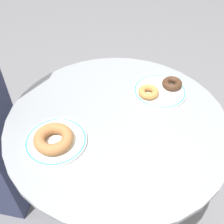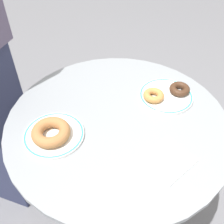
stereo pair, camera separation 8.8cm
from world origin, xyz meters
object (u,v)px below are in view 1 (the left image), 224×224
(cafe_table, at_px, (116,161))
(plate_left, at_px, (56,141))
(donut_cinnamon, at_px, (53,139))
(donut_chocolate, at_px, (172,83))
(donut_old_fashioned, at_px, (149,92))
(plate_right, at_px, (160,91))
(paper_napkin, at_px, (174,154))

(cafe_table, distance_m, plate_left, 0.33)
(donut_cinnamon, bearing_deg, plate_left, 39.43)
(donut_chocolate, height_order, donut_old_fashioned, same)
(donut_cinnamon, relative_size, donut_chocolate, 1.62)
(donut_cinnamon, bearing_deg, cafe_table, -5.49)
(donut_old_fashioned, bearing_deg, donut_cinnamon, -178.58)
(cafe_table, height_order, donut_cinnamon, donut_cinnamon)
(plate_right, xyz_separation_m, donut_chocolate, (0.05, -0.01, 0.02))
(plate_right, distance_m, donut_old_fashioned, 0.06)
(donut_chocolate, distance_m, donut_old_fashioned, 0.11)
(plate_left, distance_m, paper_napkin, 0.37)
(plate_left, relative_size, donut_chocolate, 2.56)
(plate_left, distance_m, plate_right, 0.43)
(plate_right, height_order, donut_cinnamon, donut_cinnamon)
(plate_left, height_order, donut_cinnamon, donut_cinnamon)
(donut_old_fashioned, bearing_deg, donut_chocolate, -6.79)
(plate_left, height_order, paper_napkin, plate_left)
(plate_left, xyz_separation_m, donut_cinnamon, (-0.01, -0.01, 0.02))
(cafe_table, height_order, plate_right, plate_right)
(plate_left, relative_size, plate_right, 0.98)
(cafe_table, bearing_deg, donut_chocolate, 3.95)
(donut_chocolate, bearing_deg, donut_old_fashioned, 173.21)
(cafe_table, relative_size, donut_old_fashioned, 10.08)
(donut_cinnamon, bearing_deg, donut_old_fashioned, 1.42)
(cafe_table, relative_size, donut_cinnamon, 6.23)
(donut_cinnamon, distance_m, donut_old_fashioned, 0.39)
(donut_old_fashioned, height_order, paper_napkin, donut_old_fashioned)
(plate_left, bearing_deg, donut_cinnamon, -140.57)
(cafe_table, height_order, plate_left, plate_left)
(plate_right, distance_m, paper_napkin, 0.29)
(donut_old_fashioned, relative_size, paper_napkin, 0.59)
(plate_left, bearing_deg, cafe_table, -7.56)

